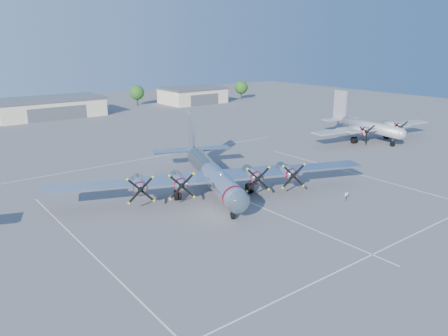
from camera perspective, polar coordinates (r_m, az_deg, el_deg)
ground at (r=60.12m, az=1.23°, el=-3.58°), size 260.00×260.00×0.00m
parking_lines at (r=58.85m, az=2.30°, el=-4.03°), size 60.00×50.08×0.01m
hangar_center at (r=132.08m, az=-21.85°, el=7.37°), size 28.60×14.60×5.40m
hangar_east at (r=152.19m, az=-4.10°, el=9.49°), size 20.60×14.60×5.40m
tree_east at (r=148.27m, az=-11.31°, el=9.64°), size 4.80×4.80×6.64m
tree_far_east at (r=162.37m, az=2.26°, el=10.48°), size 4.80×4.80×6.64m
main_bomber_b29 at (r=61.46m, az=-1.71°, el=-3.14°), size 50.96×43.16×9.55m
twin_engine_east at (r=98.90m, az=18.08°, el=3.52°), size 33.81×26.76×9.69m
info_placard at (r=60.00m, az=15.69°, el=-3.42°), size 0.61×0.07×1.16m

